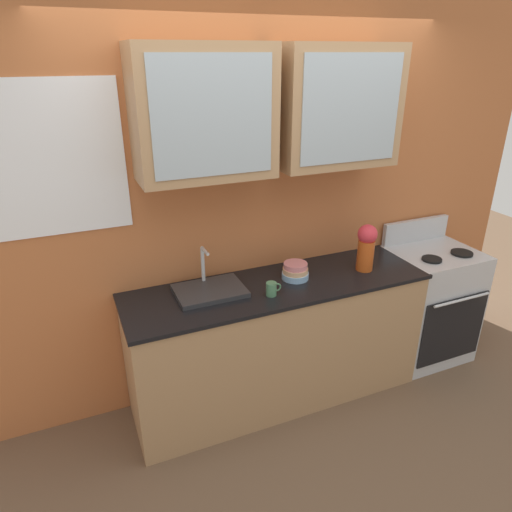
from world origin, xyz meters
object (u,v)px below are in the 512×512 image
at_px(vase, 366,246).
at_px(bowl_stack, 295,271).
at_px(sink_faucet, 210,289).
at_px(cup_near_sink, 272,289).
at_px(stove_range, 428,303).

bearing_deg(vase, bowl_stack, 172.36).
height_order(sink_faucet, bowl_stack, sink_faucet).
bearing_deg(sink_faucet, cup_near_sink, -28.26).
xyz_separation_m(stove_range, bowl_stack, (-1.20, 0.03, 0.50)).
distance_m(sink_faucet, bowl_stack, 0.59).
bearing_deg(sink_faucet, stove_range, -2.17).
distance_m(vase, cup_near_sink, 0.77).
height_order(stove_range, vase, vase).
relative_size(sink_faucet, vase, 1.30).
bearing_deg(cup_near_sink, stove_range, 4.69).
height_order(stove_range, sink_faucet, sink_faucet).
bearing_deg(vase, sink_faucet, 174.66).
xyz_separation_m(sink_faucet, bowl_stack, (0.59, -0.03, 0.03)).
bearing_deg(vase, stove_range, 2.89).
distance_m(bowl_stack, vase, 0.53).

